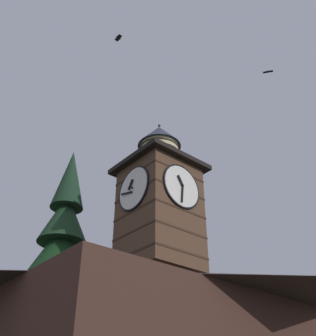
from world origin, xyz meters
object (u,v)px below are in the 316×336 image
object	(u,v)px
moon	(91,331)
flying_bird_high	(118,38)
clock_tower	(159,202)
flying_bird_low	(268,72)
pine_tree_behind	(52,313)

from	to	relation	value
moon	flying_bird_high	world-z (taller)	flying_bird_high
clock_tower	flying_bird_low	distance (m)	11.18
flying_bird_high	flying_bird_low	size ratio (longest dim) A/B	0.82
clock_tower	pine_tree_behind	world-z (taller)	clock_tower
clock_tower	moon	size ratio (longest dim) A/B	5.04
flying_bird_high	flying_bird_low	bearing A→B (deg)	162.49
flying_bird_high	pine_tree_behind	bearing A→B (deg)	-103.86
moon	flying_bird_high	distance (m)	42.87
moon	pine_tree_behind	bearing A→B (deg)	55.51
pine_tree_behind	clock_tower	bearing A→B (deg)	114.74
clock_tower	pine_tree_behind	size ratio (longest dim) A/B	0.56
moon	clock_tower	bearing A→B (deg)	62.81
flying_bird_low	flying_bird_high	bearing A→B (deg)	-17.51
flying_bird_high	moon	bearing A→B (deg)	-121.18
pine_tree_behind	flying_bird_low	distance (m)	18.41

